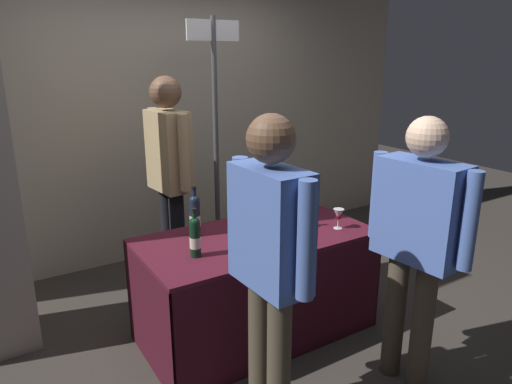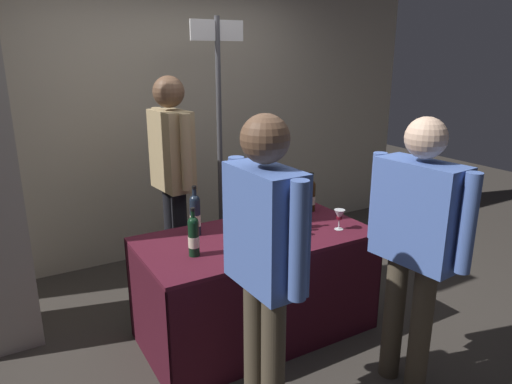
# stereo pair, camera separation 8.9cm
# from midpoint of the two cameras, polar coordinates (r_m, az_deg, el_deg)

# --- Properties ---
(ground_plane) EXTENTS (12.00, 12.00, 0.00)m
(ground_plane) POSITION_cam_midpoint_polar(r_m,az_deg,el_deg) (3.47, 0.77, -16.53)
(ground_plane) COLOR #38332D
(back_partition) EXTENTS (5.71, 0.12, 3.02)m
(back_partition) POSITION_cam_midpoint_polar(r_m,az_deg,el_deg) (4.48, -10.75, 11.40)
(back_partition) COLOR #B2A893
(back_partition) RESTS_ON ground_plane
(tasting_table) EXTENTS (1.55, 0.80, 0.73)m
(tasting_table) POSITION_cam_midpoint_polar(r_m,az_deg,el_deg) (3.22, 0.80, -8.87)
(tasting_table) COLOR #4C1423
(tasting_table) RESTS_ON ground_plane
(featured_wine_bottle) EXTENTS (0.07, 0.07, 0.30)m
(featured_wine_bottle) POSITION_cam_midpoint_polar(r_m,az_deg,el_deg) (2.80, -6.70, -5.32)
(featured_wine_bottle) COLOR black
(featured_wine_bottle) RESTS_ON tasting_table
(display_bottle_0) EXTENTS (0.07, 0.07, 0.32)m
(display_bottle_0) POSITION_cam_midpoint_polar(r_m,az_deg,el_deg) (3.10, 2.94, -2.76)
(display_bottle_0) COLOR black
(display_bottle_0) RESTS_ON tasting_table
(display_bottle_1) EXTENTS (0.07, 0.07, 0.36)m
(display_bottle_1) POSITION_cam_midpoint_polar(r_m,az_deg,el_deg) (3.39, 6.29, -0.92)
(display_bottle_1) COLOR #38230F
(display_bottle_1) RESTS_ON tasting_table
(display_bottle_2) EXTENTS (0.07, 0.07, 0.34)m
(display_bottle_2) POSITION_cam_midpoint_polar(r_m,az_deg,el_deg) (3.01, 2.02, -3.33)
(display_bottle_2) COLOR black
(display_bottle_2) RESTS_ON tasting_table
(display_bottle_3) EXTENTS (0.07, 0.07, 0.30)m
(display_bottle_3) POSITION_cam_midpoint_polar(r_m,az_deg,el_deg) (3.59, 7.41, -0.38)
(display_bottle_3) COLOR #38230F
(display_bottle_3) RESTS_ON tasting_table
(display_bottle_4) EXTENTS (0.07, 0.07, 0.29)m
(display_bottle_4) POSITION_cam_midpoint_polar(r_m,az_deg,el_deg) (3.20, 4.89, -2.48)
(display_bottle_4) COLOR black
(display_bottle_4) RESTS_ON tasting_table
(display_bottle_5) EXTENTS (0.07, 0.07, 0.34)m
(display_bottle_5) POSITION_cam_midpoint_polar(r_m,az_deg,el_deg) (3.11, -6.61, -2.71)
(display_bottle_5) COLOR #192333
(display_bottle_5) RESTS_ON tasting_table
(wine_glass_near_vendor) EXTENTS (0.07, 0.07, 0.14)m
(wine_glass_near_vendor) POSITION_cam_midpoint_polar(r_m,az_deg,el_deg) (3.25, 10.89, -2.83)
(wine_glass_near_vendor) COLOR silver
(wine_glass_near_vendor) RESTS_ON tasting_table
(vendor_presenter) EXTENTS (0.25, 0.56, 1.74)m
(vendor_presenter) POSITION_cam_midpoint_polar(r_m,az_deg,el_deg) (3.70, -9.45, 3.06)
(vendor_presenter) COLOR black
(vendor_presenter) RESTS_ON ground_plane
(taster_foreground_right) EXTENTS (0.26, 0.64, 1.59)m
(taster_foreground_right) POSITION_cam_midpoint_polar(r_m,az_deg,el_deg) (2.71, 19.81, -4.72)
(taster_foreground_right) COLOR #4C4233
(taster_foreground_right) RESTS_ON ground_plane
(taster_foreground_left) EXTENTS (0.23, 0.60, 1.64)m
(taster_foreground_left) POSITION_cam_midpoint_polar(r_m,az_deg,el_deg) (2.23, 2.19, -7.37)
(taster_foreground_left) COLOR #4C4233
(taster_foreground_left) RESTS_ON ground_plane
(booth_signpost) EXTENTS (0.46, 0.04, 2.18)m
(booth_signpost) POSITION_cam_midpoint_polar(r_m,az_deg,el_deg) (3.96, -3.84, 7.91)
(booth_signpost) COLOR #47474C
(booth_signpost) RESTS_ON ground_plane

